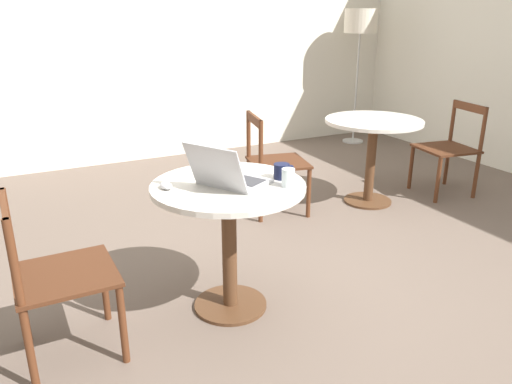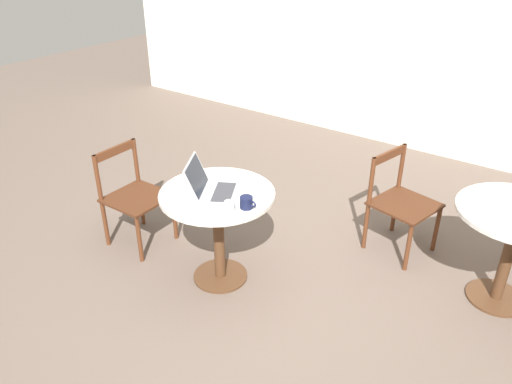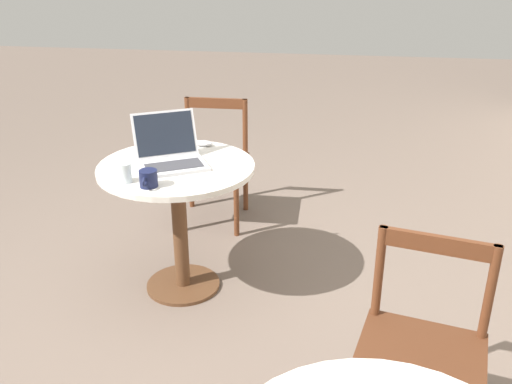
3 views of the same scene
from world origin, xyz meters
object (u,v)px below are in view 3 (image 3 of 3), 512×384
object	(u,v)px
laptop	(170,155)
mouse	(204,143)
drinking_glass	(124,173)
chair_mid_left	(422,351)
mug	(148,179)
chair_near_left	(213,161)
cafe_table_near	(178,193)

from	to	relation	value
laptop	mouse	size ratio (longest dim) A/B	4.62
drinking_glass	laptop	bearing A→B (deg)	150.53
laptop	drinking_glass	world-z (taller)	laptop
chair_mid_left	mug	distance (m)	1.43
chair_near_left	chair_mid_left	xyz separation A→B (m)	(1.84, 1.20, 0.00)
cafe_table_near	mouse	distance (m)	0.37
mouse	laptop	bearing A→B (deg)	-18.76
mouse	mug	size ratio (longest dim) A/B	0.81
chair_mid_left	drinking_glass	size ratio (longest dim) A/B	8.64
cafe_table_near	mug	world-z (taller)	mug
mug	chair_mid_left	bearing A→B (deg)	62.84
cafe_table_near	chair_mid_left	world-z (taller)	chair_mid_left
chair_near_left	drinking_glass	distance (m)	1.23
laptop	mug	world-z (taller)	laptop
cafe_table_near	laptop	world-z (taller)	laptop
chair_near_left	laptop	xyz separation A→B (m)	(0.90, -0.02, 0.37)
laptop	mouse	xyz separation A→B (m)	(-0.31, 0.10, -0.03)
cafe_table_near	chair_mid_left	distance (m)	1.52
laptop	mug	size ratio (longest dim) A/B	3.74
cafe_table_near	chair_mid_left	bearing A→B (deg)	51.77
cafe_table_near	drinking_glass	xyz separation A→B (m)	(0.26, -0.18, 0.21)
laptop	cafe_table_near	bearing A→B (deg)	74.18
mouse	drinking_glass	bearing A→B (deg)	-23.99
drinking_glass	cafe_table_near	bearing A→B (deg)	145.04
chair_mid_left	laptop	bearing A→B (deg)	-127.79
mouse	mug	bearing A→B (deg)	-11.38
mug	drinking_glass	xyz separation A→B (m)	(-0.04, -0.13, 0.01)
cafe_table_near	chair_near_left	bearing A→B (deg)	-179.24
chair_mid_left	laptop	world-z (taller)	laptop
cafe_table_near	drinking_glass	world-z (taller)	drinking_glass
laptop	drinking_glass	distance (m)	0.31
chair_near_left	mug	size ratio (longest dim) A/B	6.77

